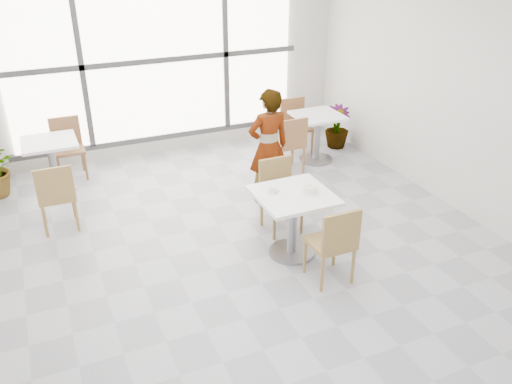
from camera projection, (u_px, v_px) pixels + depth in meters
name	position (u px, v px, depth m)	size (l,w,h in m)	color
floor	(245.00, 262.00, 5.82)	(7.00, 7.00, 0.00)	#9E9EA5
wall_back	(156.00, 59.00, 8.00)	(6.00, 6.00, 0.00)	silver
wall_right	(479.00, 98.00, 6.21)	(7.00, 7.00, 0.00)	silver
window	(157.00, 60.00, 7.95)	(4.60, 0.07, 2.52)	white
main_table	(293.00, 212.00, 5.74)	(0.80, 0.80, 0.75)	white
chair_near	(335.00, 241.00, 5.27)	(0.42, 0.42, 0.87)	olive
chair_far	(279.00, 190.00, 6.29)	(0.42, 0.42, 0.87)	olive
oatmeal_bowl	(310.00, 189.00, 5.65)	(0.21, 0.21, 0.09)	white
coffee_cup	(273.00, 190.00, 5.64)	(0.16, 0.13, 0.07)	white
person	(268.00, 147.00, 6.79)	(0.56, 0.37, 1.53)	black
bg_table_left	(52.00, 159.00, 7.15)	(0.70, 0.70, 0.75)	white
bg_table_right	(317.00, 131.00, 8.13)	(0.70, 0.70, 0.75)	white
bg_chair_left_near	(56.00, 193.00, 6.20)	(0.42, 0.42, 0.87)	#9D7A43
bg_chair_left_far	(68.00, 144.00, 7.62)	(0.42, 0.42, 0.87)	brown
bg_chair_right_near	(290.00, 141.00, 7.70)	(0.42, 0.42, 0.87)	#9A673F
bg_chair_right_far	(295.00, 122.00, 8.45)	(0.42, 0.42, 0.87)	brown
plant_right	(337.00, 127.00, 8.69)	(0.39, 0.39, 0.70)	#50753A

